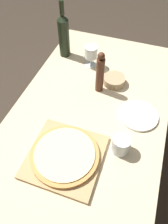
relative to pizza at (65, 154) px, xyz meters
The scene contains 10 objects.
ground_plane 0.84m from the pizza, 86.50° to the left, with size 12.00×12.00×0.00m, color #382D23.
dining_table 0.33m from the pizza, 86.50° to the left, with size 0.82×1.47×0.76m.
cutting_board 0.02m from the pizza, behind, with size 0.33×0.33×0.02m.
pizza is the anchor object (origin of this frame).
wine_bottle 0.80m from the pizza, 112.30° to the left, with size 0.07×0.07×0.37m.
pepper_mill 0.49m from the pizza, 87.88° to the left, with size 0.05×0.05×0.26m.
wine_glass 0.69m from the pizza, 98.20° to the left, with size 0.08×0.08×0.14m.
small_bowl 0.57m from the pizza, 80.90° to the left, with size 0.13×0.13×0.05m.
drinking_tumbler 0.26m from the pizza, 28.05° to the left, with size 0.08×0.08×0.09m.
dinner_plate 0.45m from the pizza, 51.88° to the left, with size 0.21×0.21×0.01m.
Camera 1 is at (0.22, -0.73, 1.68)m, focal length 35.00 mm.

